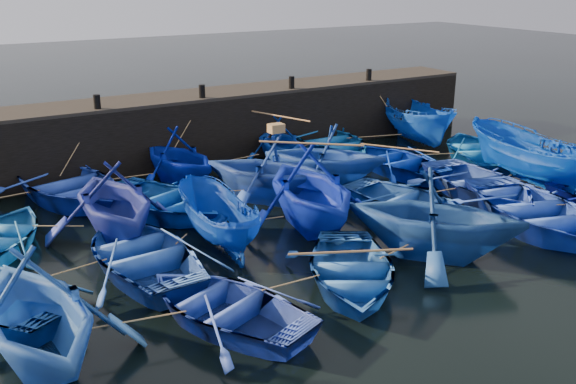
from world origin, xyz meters
TOP-DOWN VIEW (x-y plane):
  - ground at (0.00, 0.00)m, footprint 120.00×120.00m
  - quay_wall at (0.00, 10.50)m, footprint 26.00×2.50m
  - quay_top at (0.00, 10.50)m, footprint 26.00×2.50m
  - bollard_1 at (-4.00, 9.60)m, footprint 0.24×0.24m
  - bollard_2 at (0.00, 9.60)m, footprint 0.24×0.24m
  - bollard_3 at (4.00, 9.60)m, footprint 0.24×0.24m
  - bollard_4 at (8.00, 9.60)m, footprint 0.24×0.24m
  - boat_1 at (-5.65, 7.83)m, footprint 5.16×6.32m
  - boat_2 at (-1.86, 7.64)m, footprint 4.13×4.55m
  - boat_3 at (2.44, 7.94)m, footprint 3.90×4.27m
  - boat_4 at (5.02, 8.25)m, footprint 3.98×5.37m
  - boat_5 at (9.24, 7.57)m, footprint 3.01×5.36m
  - boat_7 at (-5.21, 4.01)m, footprint 3.97×4.58m
  - boat_8 at (-3.44, 5.02)m, footprint 4.83×5.63m
  - boat_9 at (0.00, 4.45)m, footprint 5.67×5.77m
  - boat_10 at (2.50, 4.87)m, footprint 5.63×5.59m
  - boat_11 at (5.78, 4.76)m, footprint 3.31×4.54m
  - boat_12 at (9.28, 4.07)m, footprint 5.46×6.06m
  - boat_14 at (-5.27, 1.54)m, footprint 3.76×5.10m
  - boat_15 at (-2.99, 2.00)m, footprint 1.73×4.13m
  - boat_16 at (-0.09, 1.79)m, footprint 5.00×5.54m
  - boat_17 at (3.13, 1.19)m, footprint 4.14×5.06m
  - boat_18 at (6.17, 1.07)m, footprint 4.40×5.59m
  - boat_19 at (8.65, 1.14)m, footprint 2.20×5.38m
  - boat_20 at (-8.34, -1.48)m, footprint 4.33×4.91m
  - boat_21 at (-4.58, -1.83)m, footprint 4.46×5.14m
  - boat_22 at (-1.29, -1.87)m, footprint 4.92×5.37m
  - boat_23 at (1.64, -1.59)m, footprint 6.03×6.10m
  - boat_24 at (5.57, -1.55)m, footprint 5.40×6.45m
  - wooden_crate at (0.30, 4.45)m, footprint 0.48×0.36m
  - mooring_ropes at (-0.03, 5.23)m, footprint 18.90×11.71m
  - loose_oars at (1.71, 3.15)m, footprint 9.32×11.88m

SIDE VIEW (x-z plane):
  - ground at x=0.00m, z-range 0.00..0.00m
  - boat_21 at x=-4.58m, z-range 0.00..0.89m
  - boat_22 at x=-1.29m, z-range 0.00..0.91m
  - boat_17 at x=3.13m, z-range 0.00..0.92m
  - boat_11 at x=5.78m, z-range 0.00..0.92m
  - boat_8 at x=-3.44m, z-range 0.00..0.98m
  - boat_14 at x=-5.27m, z-range 0.00..1.02m
  - boat_12 at x=9.28m, z-range 0.00..1.03m
  - boat_18 at x=6.17m, z-range 0.00..1.05m
  - boat_4 at x=5.02m, z-range 0.00..1.07m
  - boat_1 at x=-5.65m, z-range 0.00..1.15m
  - boat_24 at x=5.57m, z-range 0.00..1.15m
  - boat_15 at x=-2.99m, z-range 0.00..1.57m
  - mooring_ropes at x=-0.03m, z-range -0.17..1.93m
  - boat_3 at x=2.44m, z-range 0.00..1.92m
  - boat_5 at x=9.24m, z-range 0.00..1.96m
  - boat_19 at x=8.65m, z-range 0.00..2.05m
  - boat_2 at x=-1.86m, z-range 0.00..2.07m
  - boat_10 at x=2.50m, z-range 0.00..2.25m
  - boat_9 at x=0.00m, z-range 0.00..2.30m
  - boat_7 at x=-5.21m, z-range 0.00..2.37m
  - boat_20 at x=-8.34m, z-range 0.00..2.43m
  - boat_23 at x=1.64m, z-range 0.00..2.43m
  - quay_wall at x=0.00m, z-range 0.00..2.50m
  - boat_16 at x=-0.09m, z-range 0.00..2.56m
  - loose_oars at x=1.71m, z-range 0.75..2.47m
  - wooden_crate at x=0.30m, z-range 2.30..2.59m
  - quay_top at x=0.00m, z-range 2.50..2.62m
  - bollard_1 at x=-4.00m, z-range 2.62..3.12m
  - bollard_2 at x=0.00m, z-range 2.62..3.12m
  - bollard_3 at x=4.00m, z-range 2.62..3.12m
  - bollard_4 at x=8.00m, z-range 2.62..3.12m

